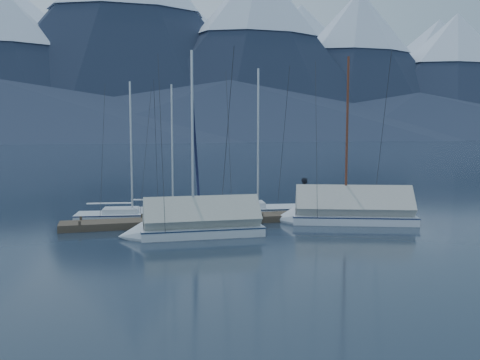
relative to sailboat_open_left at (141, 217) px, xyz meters
name	(u,v)px	position (x,y,z in m)	size (l,w,h in m)	color
ground	(251,229)	(4.99, -4.03, -0.14)	(1000.00, 1000.00, 0.00)	black
mountain_range	(116,58)	(9.11, 366.42, 58.51)	(877.00, 584.00, 150.50)	#475675
dock	(240,220)	(4.99, -2.03, -0.03)	(18.00, 1.50, 0.54)	#382D23
mooring_posts	(231,216)	(4.49, -2.03, 0.21)	(15.12, 1.52, 0.35)	#382D23
sailboat_open_left	(141,217)	(0.00, 0.00, 0.00)	(6.27, 2.78, 8.05)	silver
sailboat_open_mid	(181,214)	(2.23, 0.48, 0.00)	(6.28, 3.59, 8.00)	#B8BBC5
sailboat_open_right	(266,211)	(7.06, -0.07, 0.02)	(7.03, 3.09, 9.03)	silver
sailboat_covered_near	(342,213)	(10.09, -3.58, 0.33)	(7.57, 4.49, 9.43)	silver
sailboat_covered_far	(190,226)	(1.88, -4.91, 0.30)	(6.55, 2.76, 9.11)	silver
person	(305,195)	(8.69, -1.91, 1.14)	(0.69, 0.45, 1.88)	black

